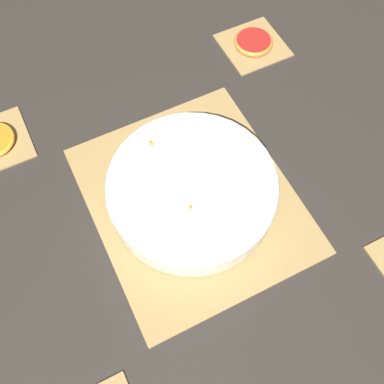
{
  "coord_description": "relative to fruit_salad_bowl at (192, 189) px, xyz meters",
  "views": [
    {
      "loc": [
        0.33,
        -0.16,
        0.74
      ],
      "look_at": [
        0.0,
        0.0,
        0.03
      ],
      "focal_mm": 42.0,
      "sensor_mm": 36.0,
      "label": 1
    }
  ],
  "objects": [
    {
      "name": "fruit_salad_bowl",
      "position": [
        0.0,
        0.0,
        0.0
      ],
      "size": [
        0.3,
        0.3,
        0.06
      ],
      "color": "silver",
      "rests_on": "bamboo_mat_center"
    },
    {
      "name": "ground_plane",
      "position": [
        -0.0,
        -0.0,
        -0.04
      ],
      "size": [
        6.0,
        6.0,
        0.0
      ],
      "primitive_type": "plane",
      "color": "#2D2823"
    },
    {
      "name": "bamboo_mat_center",
      "position": [
        -0.0,
        -0.0,
        -0.04
      ],
      "size": [
        0.41,
        0.36,
        0.01
      ],
      "color": "#A8844C",
      "rests_on": "ground_plane"
    },
    {
      "name": "coaster_mat_far_left",
      "position": [
        -0.29,
        0.29,
        -0.04
      ],
      "size": [
        0.13,
        0.13,
        0.01
      ],
      "color": "#A8844C",
      "rests_on": "ground_plane"
    },
    {
      "name": "grapefruit_slice",
      "position": [
        -0.29,
        0.29,
        -0.03
      ],
      "size": [
        0.09,
        0.09,
        0.01
      ],
      "color": "#B2231E",
      "rests_on": "coaster_mat_far_left"
    }
  ]
}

